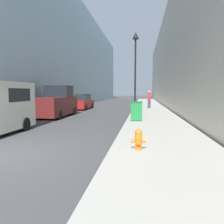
{
  "coord_description": "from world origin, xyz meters",
  "views": [
    {
      "loc": [
        4.35,
        -5.62,
        1.87
      ],
      "look_at": [
        1.3,
        16.16,
        -0.18
      ],
      "focal_mm": 35.0,
      "sensor_mm": 36.0,
      "label": 1
    }
  ],
  "objects_px": {
    "fire_hydrant": "(138,139)",
    "lamppost": "(135,57)",
    "parked_sedan_near": "(81,102)",
    "pedestrian_on_sidewalk": "(149,99)",
    "trash_bin": "(137,111)",
    "pickup_truck": "(55,104)"
  },
  "relations": [
    {
      "from": "trash_bin",
      "to": "lamppost",
      "type": "height_order",
      "value": "lamppost"
    },
    {
      "from": "parked_sedan_near",
      "to": "pedestrian_on_sidewalk",
      "type": "relative_size",
      "value": 2.49
    },
    {
      "from": "fire_hydrant",
      "to": "pedestrian_on_sidewalk",
      "type": "height_order",
      "value": "pedestrian_on_sidewalk"
    },
    {
      "from": "lamppost",
      "to": "pickup_truck",
      "type": "distance_m",
      "value": 7.16
    },
    {
      "from": "trash_bin",
      "to": "pedestrian_on_sidewalk",
      "type": "xyz_separation_m",
      "value": [
        1.04,
        10.43,
        0.33
      ]
    },
    {
      "from": "parked_sedan_near",
      "to": "trash_bin",
      "type": "bearing_deg",
      "value": -57.39
    },
    {
      "from": "parked_sedan_near",
      "to": "pedestrian_on_sidewalk",
      "type": "height_order",
      "value": "pedestrian_on_sidewalk"
    },
    {
      "from": "pickup_truck",
      "to": "fire_hydrant",
      "type": "bearing_deg",
      "value": -55.38
    },
    {
      "from": "fire_hydrant",
      "to": "pedestrian_on_sidewalk",
      "type": "distance_m",
      "value": 17.05
    },
    {
      "from": "pickup_truck",
      "to": "parked_sedan_near",
      "type": "xyz_separation_m",
      "value": [
        -0.09,
        7.08,
        -0.24
      ]
    },
    {
      "from": "fire_hydrant",
      "to": "pickup_truck",
      "type": "bearing_deg",
      "value": 124.62
    },
    {
      "from": "fire_hydrant",
      "to": "lamppost",
      "type": "bearing_deg",
      "value": 92.54
    },
    {
      "from": "fire_hydrant",
      "to": "pedestrian_on_sidewalk",
      "type": "bearing_deg",
      "value": 87.32
    },
    {
      "from": "fire_hydrant",
      "to": "pickup_truck",
      "type": "height_order",
      "value": "pickup_truck"
    },
    {
      "from": "lamppost",
      "to": "pedestrian_on_sidewalk",
      "type": "relative_size",
      "value": 3.48
    },
    {
      "from": "lamppost",
      "to": "fire_hydrant",
      "type": "bearing_deg",
      "value": -87.46
    },
    {
      "from": "pickup_truck",
      "to": "parked_sedan_near",
      "type": "height_order",
      "value": "pickup_truck"
    },
    {
      "from": "pedestrian_on_sidewalk",
      "to": "trash_bin",
      "type": "bearing_deg",
      "value": -95.68
    },
    {
      "from": "trash_bin",
      "to": "lamppost",
      "type": "bearing_deg",
      "value": 93.18
    },
    {
      "from": "trash_bin",
      "to": "pedestrian_on_sidewalk",
      "type": "height_order",
      "value": "pedestrian_on_sidewalk"
    },
    {
      "from": "lamppost",
      "to": "trash_bin",
      "type": "bearing_deg",
      "value": -86.82
    },
    {
      "from": "fire_hydrant",
      "to": "lamppost",
      "type": "height_order",
      "value": "lamppost"
    }
  ]
}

